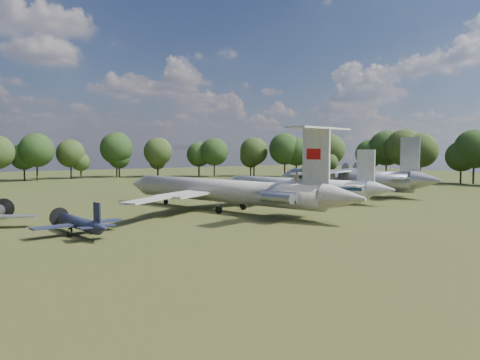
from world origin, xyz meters
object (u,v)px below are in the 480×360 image
tu104_jet (296,189)px  person_on_il62 (296,178)px  an12_transport (348,182)px  small_prop_west (80,226)px  il62_airliner (222,195)px

tu104_jet → person_on_il62: (-16.35, -20.05, 3.82)m
tu104_jet → an12_transport: (15.54, 1.50, 0.58)m
small_prop_west → person_on_il62: 29.48m
il62_airliner → an12_transport: bearing=-5.2°
il62_airliner → small_prop_west: il62_airliner is taller
il62_airliner → an12_transport: 37.12m
an12_transport → small_prop_west: an12_transport is taller
tu104_jet → small_prop_west: bearing=-179.6°
tu104_jet → il62_airliner: bearing=178.6°
il62_airliner → small_prop_west: (-24.49, -9.48, -1.46)m
an12_transport → small_prop_west: bearing=177.9°
small_prop_west → tu104_jet: bearing=10.1°
il62_airliner → small_prop_west: size_ratio=3.57×
person_on_il62 → an12_transport: bearing=-154.0°
il62_airliner → small_prop_west: bearing=-176.7°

